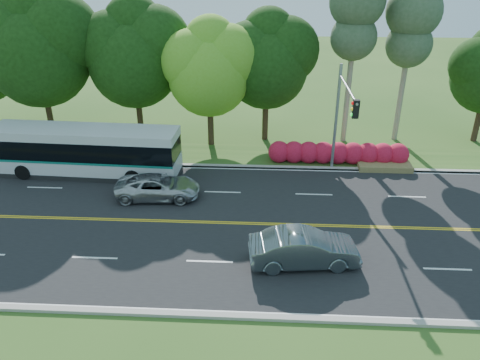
{
  "coord_description": "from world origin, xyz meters",
  "views": [
    {
      "loc": [
        1.89,
        -21.39,
        13.25
      ],
      "look_at": [
        0.64,
        2.0,
        1.61
      ],
      "focal_mm": 35.0,
      "sensor_mm": 36.0,
      "label": 1
    }
  ],
  "objects_px": {
    "sedan": "(304,249)",
    "suv": "(158,187)",
    "transit_bus": "(86,152)",
    "traffic_signal": "(342,110)"
  },
  "relations": [
    {
      "from": "traffic_signal",
      "to": "transit_bus",
      "type": "xyz_separation_m",
      "value": [
        -15.93,
        0.19,
        -3.11
      ]
    },
    {
      "from": "traffic_signal",
      "to": "transit_bus",
      "type": "bearing_deg",
      "value": 179.31
    },
    {
      "from": "traffic_signal",
      "to": "suv",
      "type": "distance_m",
      "value": 11.75
    },
    {
      "from": "transit_bus",
      "to": "traffic_signal",
      "type": "bearing_deg",
      "value": 2.02
    },
    {
      "from": "traffic_signal",
      "to": "suv",
      "type": "height_order",
      "value": "traffic_signal"
    },
    {
      "from": "traffic_signal",
      "to": "sedan",
      "type": "relative_size",
      "value": 1.39
    },
    {
      "from": "sedan",
      "to": "transit_bus",
      "type": "bearing_deg",
      "value": 49.32
    },
    {
      "from": "transit_bus",
      "to": "suv",
      "type": "relative_size",
      "value": 2.45
    },
    {
      "from": "sedan",
      "to": "suv",
      "type": "bearing_deg",
      "value": 46.51
    },
    {
      "from": "traffic_signal",
      "to": "suv",
      "type": "relative_size",
      "value": 1.43
    }
  ]
}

